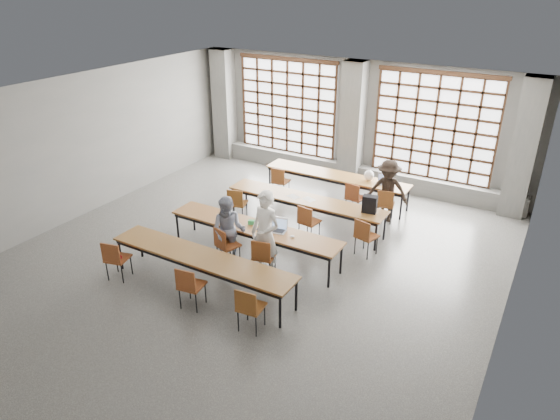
# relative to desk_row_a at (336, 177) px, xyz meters

# --- Properties ---
(floor) EXTENTS (11.00, 11.00, 0.00)m
(floor) POSITION_rel_desk_row_a_xyz_m (-0.22, -3.74, -0.66)
(floor) COLOR #484845
(floor) RESTS_ON ground
(ceiling) EXTENTS (11.00, 11.00, 0.00)m
(ceiling) POSITION_rel_desk_row_a_xyz_m (-0.22, -3.74, 2.84)
(ceiling) COLOR silver
(ceiling) RESTS_ON floor
(wall_back) EXTENTS (10.00, 0.00, 10.00)m
(wall_back) POSITION_rel_desk_row_a_xyz_m (-0.22, 1.76, 1.09)
(wall_back) COLOR slate
(wall_back) RESTS_ON floor
(wall_left) EXTENTS (0.00, 11.00, 11.00)m
(wall_left) POSITION_rel_desk_row_a_xyz_m (-5.22, -3.74, 1.09)
(wall_left) COLOR slate
(wall_left) RESTS_ON floor
(wall_right) EXTENTS (0.00, 11.00, 11.00)m
(wall_right) POSITION_rel_desk_row_a_xyz_m (4.78, -3.74, 1.09)
(wall_right) COLOR slate
(wall_right) RESTS_ON floor
(column_left) EXTENTS (0.60, 0.55, 3.50)m
(column_left) POSITION_rel_desk_row_a_xyz_m (-4.72, 1.48, 1.09)
(column_left) COLOR #5B5B58
(column_left) RESTS_ON floor
(column_mid) EXTENTS (0.60, 0.55, 3.50)m
(column_mid) POSITION_rel_desk_row_a_xyz_m (-0.22, 1.48, 1.09)
(column_mid) COLOR #5B5B58
(column_mid) RESTS_ON floor
(column_right) EXTENTS (0.60, 0.55, 3.50)m
(column_right) POSITION_rel_desk_row_a_xyz_m (4.28, 1.48, 1.09)
(column_right) COLOR #5B5B58
(column_right) RESTS_ON floor
(window_left) EXTENTS (3.32, 0.12, 3.00)m
(window_left) POSITION_rel_desk_row_a_xyz_m (-2.47, 1.68, 1.24)
(window_left) COLOR white
(window_left) RESTS_ON wall_back
(window_right) EXTENTS (3.32, 0.12, 3.00)m
(window_right) POSITION_rel_desk_row_a_xyz_m (2.03, 1.68, 1.24)
(window_right) COLOR white
(window_right) RESTS_ON wall_back
(sill_ledge) EXTENTS (9.80, 0.35, 0.50)m
(sill_ledge) POSITION_rel_desk_row_a_xyz_m (-0.22, 1.56, -0.41)
(sill_ledge) COLOR #5B5B58
(sill_ledge) RESTS_ON floor
(desk_row_a) EXTENTS (4.00, 0.70, 0.73)m
(desk_row_a) POSITION_rel_desk_row_a_xyz_m (0.00, 0.00, 0.00)
(desk_row_a) COLOR brown
(desk_row_a) RESTS_ON floor
(desk_row_b) EXTENTS (4.00, 0.70, 0.73)m
(desk_row_b) POSITION_rel_desk_row_a_xyz_m (0.01, -1.80, 0.00)
(desk_row_b) COLOR brown
(desk_row_b) RESTS_ON floor
(desk_row_c) EXTENTS (4.00, 0.70, 0.73)m
(desk_row_c) POSITION_rel_desk_row_a_xyz_m (-0.27, -3.64, 0.00)
(desk_row_c) COLOR brown
(desk_row_c) RESTS_ON floor
(desk_row_d) EXTENTS (4.00, 0.70, 0.73)m
(desk_row_d) POSITION_rel_desk_row_a_xyz_m (-0.46, -5.20, 0.00)
(desk_row_d) COLOR brown
(desk_row_d) RESTS_ON floor
(chair_back_left) EXTENTS (0.45, 0.46, 0.88)m
(chair_back_left) POSITION_rel_desk_row_a_xyz_m (-1.39, -0.63, -0.13)
(chair_back_left) COLOR brown
(chair_back_left) RESTS_ON floor
(chair_back_mid) EXTENTS (0.47, 0.47, 0.88)m
(chair_back_mid) POSITION_rel_desk_row_a_xyz_m (0.79, -0.63, -0.13)
(chair_back_mid) COLOR maroon
(chair_back_mid) RESTS_ON floor
(chair_back_right) EXTENTS (0.50, 0.50, 0.88)m
(chair_back_right) POSITION_rel_desk_row_a_xyz_m (1.62, -0.63, -0.13)
(chair_back_right) COLOR brown
(chair_back_right) RESTS_ON floor
(chair_mid_left) EXTENTS (0.52, 0.52, 0.88)m
(chair_mid_left) POSITION_rel_desk_row_a_xyz_m (-1.57, -2.42, -0.13)
(chair_mid_left) COLOR brown
(chair_mid_left) RESTS_ON floor
(chair_mid_centre) EXTENTS (0.47, 0.47, 0.88)m
(chair_mid_centre) POSITION_rel_desk_row_a_xyz_m (0.40, -2.43, -0.13)
(chair_mid_centre) COLOR brown
(chair_mid_centre) RESTS_ON floor
(chair_mid_right) EXTENTS (0.51, 0.51, 0.88)m
(chair_mid_right) POSITION_rel_desk_row_a_xyz_m (1.79, -2.42, -0.13)
(chair_mid_right) COLOR maroon
(chair_mid_right) RESTS_ON floor
(chair_front_left) EXTENTS (0.52, 0.53, 0.88)m
(chair_front_left) POSITION_rel_desk_row_a_xyz_m (-0.59, -4.27, -0.13)
(chair_front_left) COLOR brown
(chair_front_left) RESTS_ON floor
(chair_front_right) EXTENTS (0.50, 0.50, 0.88)m
(chair_front_right) POSITION_rel_desk_row_a_xyz_m (0.35, -4.27, -0.13)
(chair_front_right) COLOR brown
(chair_front_right) RESTS_ON floor
(chair_near_left) EXTENTS (0.51, 0.51, 0.88)m
(chair_near_left) POSITION_rel_desk_row_a_xyz_m (-2.14, -5.83, -0.13)
(chair_near_left) COLOR brown
(chair_near_left) RESTS_ON floor
(chair_near_mid) EXTENTS (0.48, 0.48, 0.88)m
(chair_near_mid) POSITION_rel_desk_row_a_xyz_m (-0.25, -5.83, -0.13)
(chair_near_mid) COLOR maroon
(chair_near_mid) RESTS_ON floor
(chair_near_right) EXTENTS (0.46, 0.47, 0.88)m
(chair_near_right) POSITION_rel_desk_row_a_xyz_m (1.05, -5.83, -0.13)
(chair_near_right) COLOR brown
(chair_near_right) RESTS_ON floor
(student_male) EXTENTS (0.73, 0.53, 1.84)m
(student_male) POSITION_rel_desk_row_a_xyz_m (0.33, -4.14, 0.26)
(student_male) COLOR white
(student_male) RESTS_ON floor
(student_female) EXTENTS (0.90, 0.81, 1.52)m
(student_female) POSITION_rel_desk_row_a_xyz_m (-0.57, -4.14, 0.10)
(student_female) COLOR navy
(student_female) RESTS_ON floor
(student_back) EXTENTS (1.11, 0.75, 1.59)m
(student_back) POSITION_rel_desk_row_a_xyz_m (1.60, -0.50, 0.13)
(student_back) COLOR black
(student_back) RESTS_ON floor
(laptop_front) EXTENTS (0.40, 0.36, 0.26)m
(laptop_front) POSITION_rel_desk_row_a_xyz_m (0.27, -3.53, 0.13)
(laptop_front) COLOR #AFB0B4
(laptop_front) RESTS_ON desk_row_c
(laptop_back) EXTENTS (0.46, 0.43, 0.26)m
(laptop_back) POSITION_rel_desk_row_a_xyz_m (1.32, 0.10, 0.13)
(laptop_back) COLOR #A9AAAE
(laptop_back) RESTS_ON desk_row_a
(mouse) EXTENTS (0.12, 0.10, 0.04)m
(mouse) POSITION_rel_desk_row_a_xyz_m (0.68, -3.66, 0.08)
(mouse) COLOR white
(mouse) RESTS_ON desk_row_c
(green_box) EXTENTS (0.26, 0.18, 0.09)m
(green_box) POSITION_rel_desk_row_a_xyz_m (-0.32, -3.56, 0.11)
(green_box) COLOR #2E8D43
(green_box) RESTS_ON desk_row_c
(phone) EXTENTS (0.14, 0.10, 0.01)m
(phone) POSITION_rel_desk_row_a_xyz_m (-0.09, -3.74, 0.07)
(phone) COLOR black
(phone) RESTS_ON desk_row_c
(paper_sheet_b) EXTENTS (0.35, 0.30, 0.00)m
(paper_sheet_b) POSITION_rel_desk_row_a_xyz_m (-0.29, -1.85, 0.07)
(paper_sheet_b) COLOR silver
(paper_sheet_b) RESTS_ON desk_row_b
(paper_sheet_c) EXTENTS (0.35, 0.30, 0.00)m
(paper_sheet_c) POSITION_rel_desk_row_a_xyz_m (0.11, -1.80, 0.07)
(paper_sheet_c) COLOR white
(paper_sheet_c) RESTS_ON desk_row_b
(backpack) EXTENTS (0.35, 0.25, 0.40)m
(backpack) POSITION_rel_desk_row_a_xyz_m (1.61, -1.75, 0.27)
(backpack) COLOR black
(backpack) RESTS_ON desk_row_b
(plastic_bag) EXTENTS (0.30, 0.26, 0.29)m
(plastic_bag) POSITION_rel_desk_row_a_xyz_m (0.90, 0.05, 0.21)
(plastic_bag) COLOR white
(plastic_bag) RESTS_ON desk_row_a
(red_pouch) EXTENTS (0.21, 0.12, 0.06)m
(red_pouch) POSITION_rel_desk_row_a_xyz_m (-2.16, -5.75, -0.16)
(red_pouch) COLOR maroon
(red_pouch) RESTS_ON chair_near_left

